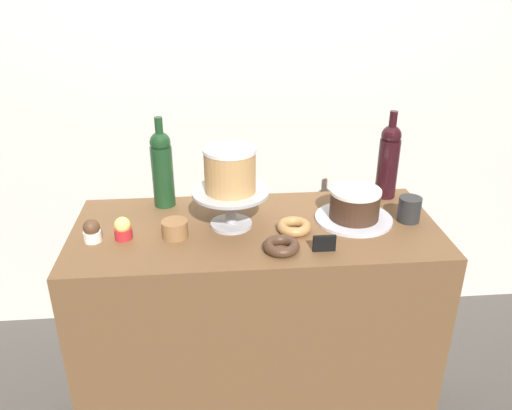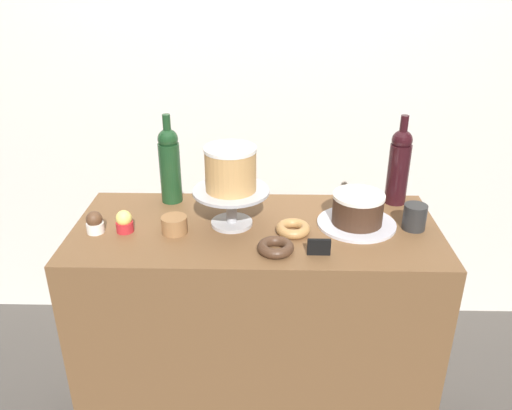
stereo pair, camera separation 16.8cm
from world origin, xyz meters
name	(u,v)px [view 1 (the left image)]	position (x,y,z in m)	size (l,w,h in m)	color
back_wall	(240,69)	(0.00, 0.84, 1.30)	(6.00, 0.05, 2.60)	silver
display_counter	(256,338)	(0.00, 0.00, 0.47)	(1.21, 0.53, 0.94)	brown
cake_stand_pedestal	(231,202)	(-0.08, 0.02, 1.03)	(0.25, 0.25, 0.13)	#B2B2B7
white_layer_cake	(230,170)	(-0.08, 0.02, 1.14)	(0.17, 0.17, 0.14)	tan
silver_serving_platter	(353,219)	(0.34, 0.02, 0.94)	(0.26, 0.26, 0.01)	silver
chocolate_round_cake	(355,204)	(0.34, 0.02, 1.00)	(0.17, 0.17, 0.10)	#3D2619
wine_bottle_dark_red	(388,160)	(0.50, 0.21, 1.08)	(0.08, 0.08, 0.33)	black
wine_bottle_green	(162,168)	(-0.31, 0.20, 1.08)	(0.08, 0.08, 0.33)	#193D1E
cupcake_lemon	(123,229)	(-0.43, -0.04, 0.97)	(0.06, 0.06, 0.07)	red
cupcake_chocolate	(92,231)	(-0.52, -0.05, 0.97)	(0.06, 0.06, 0.07)	white
donut_chocolate	(281,246)	(0.06, -0.16, 0.95)	(0.11, 0.11, 0.03)	#472D1E
donut_maple	(294,227)	(0.12, -0.04, 0.95)	(0.11, 0.11, 0.03)	#B27F47
cookie_stack	(175,229)	(-0.26, -0.04, 0.97)	(0.08, 0.08, 0.05)	olive
price_sign_chalkboard	(324,243)	(0.19, -0.18, 0.96)	(0.07, 0.01, 0.05)	black
coffee_cup_ceramic	(410,210)	(0.52, 0.00, 0.98)	(0.08, 0.08, 0.09)	#282828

